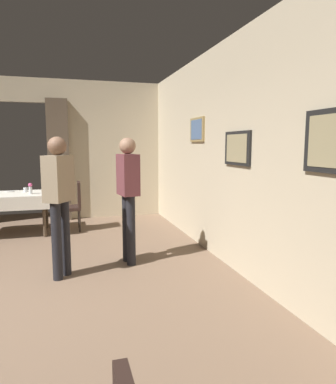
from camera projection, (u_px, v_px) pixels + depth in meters
The scene contains 9 objects.
wall_right at pixel (251, 155), 4.13m from camera, with size 0.16×8.40×3.00m.
wall_back at pixel (12, 150), 7.22m from camera, with size 6.40×0.27×3.00m.
dining_table_mid at pixel (10, 198), 6.27m from camera, with size 1.41×0.97×0.75m.
chair_mid_right at pixel (73, 204), 6.58m from camera, with size 0.44×0.44×0.93m.
flower_vase_mid at pixel (30, 188), 6.20m from camera, with size 0.07×0.07×0.20m.
glass_mid_b at pixel (26, 190), 6.47m from camera, with size 0.08×0.08×0.09m, color silver.
plate_mid_d at pixel (9, 191), 6.52m from camera, with size 0.19×0.19×0.01m, color white.
person_waiter_by_doorway at pixel (128, 190), 4.68m from camera, with size 0.27×0.39×1.72m.
person_diner_standing_aside at pixel (59, 195), 4.16m from camera, with size 0.38×0.42×1.72m.
Camera 1 is at (1.09, -3.71, 1.62)m, focal length 32.47 mm.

